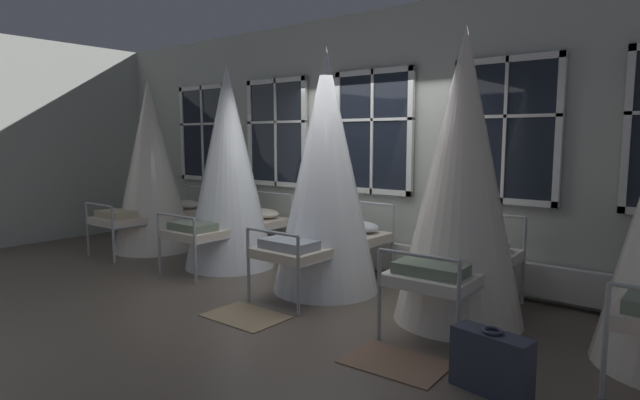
# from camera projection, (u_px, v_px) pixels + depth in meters

# --- Properties ---
(ground) EXTENTS (20.22, 20.22, 0.00)m
(ground) POSITION_uv_depth(u_px,v_px,m) (312.00, 292.00, 6.04)
(ground) COLOR brown
(back_wall_with_windows) EXTENTS (11.11, 0.10, 3.44)m
(back_wall_with_windows) POSITION_uv_depth(u_px,v_px,m) (377.00, 143.00, 6.90)
(back_wall_with_windows) COLOR #B2B7AD
(back_wall_with_windows) RESTS_ON ground
(window_bank) EXTENTS (8.14, 0.10, 2.61)m
(window_bank) POSITION_uv_depth(u_px,v_px,m) (372.00, 190.00, 6.88)
(window_bank) COLOR black
(window_bank) RESTS_ON ground
(cot_first) EXTENTS (1.25, 1.84, 2.72)m
(cot_first) POSITION_uv_depth(u_px,v_px,m) (151.00, 168.00, 8.22)
(cot_first) COLOR #9EA3A8
(cot_first) RESTS_ON ground
(cot_second) EXTENTS (1.25, 1.84, 2.80)m
(cot_second) POSITION_uv_depth(u_px,v_px,m) (228.00, 169.00, 7.15)
(cot_second) COLOR #9EA3A8
(cot_second) RESTS_ON ground
(cot_third) EXTENTS (1.25, 1.85, 2.83)m
(cot_third) POSITION_uv_depth(u_px,v_px,m) (326.00, 174.00, 6.00)
(cot_third) COLOR #9EA3A8
(cot_third) RESTS_ON ground
(cot_fourth) EXTENTS (1.25, 1.85, 2.85)m
(cot_fourth) POSITION_uv_depth(u_px,v_px,m) (462.00, 180.00, 4.97)
(cot_fourth) COLOR #9EA3A8
(cot_fourth) RESTS_ON ground
(rug_third) EXTENTS (0.80, 0.56, 0.01)m
(rug_third) POSITION_uv_depth(u_px,v_px,m) (246.00, 316.00, 5.22)
(rug_third) COLOR #8E7A5B
(rug_third) RESTS_ON ground
(rug_fourth) EXTENTS (0.82, 0.59, 0.01)m
(rug_fourth) POSITION_uv_depth(u_px,v_px,m) (396.00, 363.00, 4.14)
(rug_fourth) COLOR brown
(rug_fourth) RESTS_ON ground
(suitcase_dark) EXTENTS (0.59, 0.30, 0.47)m
(suitcase_dark) POSITION_uv_depth(u_px,v_px,m) (491.00, 362.00, 3.64)
(suitcase_dark) COLOR #2D3342
(suitcase_dark) RESTS_ON ground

